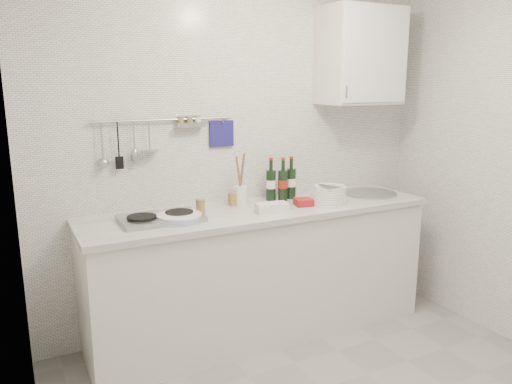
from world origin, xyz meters
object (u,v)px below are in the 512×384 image
Objects in this scene: wall_cabinet at (361,56)px; utensil_crock at (241,193)px; wine_bottles at (282,179)px; plate_stack_sink at (328,195)px; plate_stack_hob at (178,217)px.

wall_cabinet is 1.93× the size of utensil_crock.
wine_bottles is 0.34m from utensil_crock.
wall_cabinet reaches higher than utensil_crock.
utensil_crock reaches higher than plate_stack_sink.
plate_stack_hob is 0.84× the size of utensil_crock.
utensil_crock is (0.52, 0.19, 0.07)m from plate_stack_hob.
utensil_crock is (-0.58, 0.23, 0.03)m from plate_stack_sink.
wall_cabinet is at bearing -2.75° from wine_bottles.
utensil_crock reaches higher than plate_stack_hob.
wine_bottles reaches higher than plate_stack_hob.
wine_bottles is (-0.25, 0.23, 0.10)m from plate_stack_sink.
wine_bottles is at bearing 0.69° from utensil_crock.
utensil_crock is at bearing 20.08° from plate_stack_hob.
plate_stack_sink is at bearing -21.12° from utensil_crock.
wall_cabinet is 1.36m from utensil_crock.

